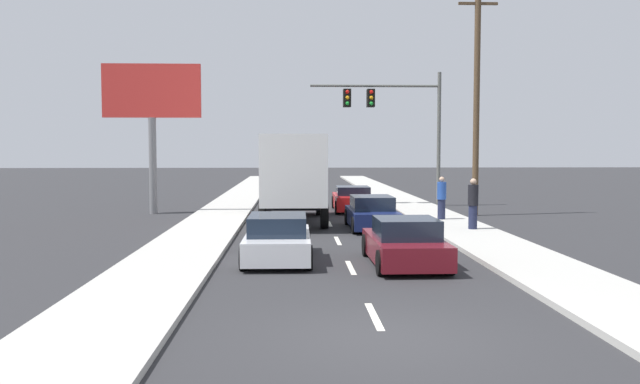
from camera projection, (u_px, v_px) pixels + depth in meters
ground_plane at (321, 206)px, 35.79m from camera, size 140.00×140.00×0.00m
sidewalk_right at (427, 213)px, 31.00m from camera, size 2.52×80.00×0.14m
sidewalk_left at (222, 214)px, 30.61m from camera, size 2.52×80.00×0.14m
lane_markings at (326, 217)px, 29.68m from camera, size 0.14×57.00×0.01m
box_truck at (294, 173)px, 27.45m from camera, size 2.71×7.88×3.64m
car_white at (278, 239)px, 18.30m from camera, size 1.89×4.21×1.29m
car_red at (353, 200)px, 32.70m from camera, size 1.97×4.34×1.23m
car_navy at (372, 214)px, 25.43m from camera, size 1.87×4.04×1.28m
car_maroon at (405, 244)px, 17.54m from camera, size 1.94×4.09×1.28m
traffic_signal_mast at (387, 110)px, 35.06m from camera, size 7.00×0.69×7.17m
utility_pole_mid at (477, 101)px, 30.19m from camera, size 1.80×0.28×10.28m
roadside_billboard at (152, 106)px, 31.04m from camera, size 4.61×0.36×7.08m
pedestrian_near_corner at (473, 204)px, 24.28m from camera, size 0.38×0.38×1.87m
pedestrian_mid_block at (442, 198)px, 27.64m from camera, size 0.38×0.38×1.79m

